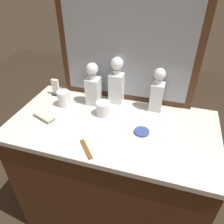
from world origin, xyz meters
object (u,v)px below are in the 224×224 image
object	(u,v)px
crystal_tumbler_left	(103,109)
napkin_holder	(56,88)
crystal_decanter_front	(93,88)
silver_brush_center	(44,116)
porcelain_dish	(142,132)
crystal_decanter_far_left	(117,85)
crystal_decanter_left	(157,94)
crystal_tumbler_right	(64,99)
tortoiseshell_comb	(86,149)

from	to	relation	value
crystal_tumbler_left	napkin_holder	world-z (taller)	napkin_holder
crystal_decanter_front	napkin_holder	xyz separation A→B (m)	(-0.28, 0.03, -0.06)
napkin_holder	silver_brush_center	bearing A→B (deg)	-75.83
porcelain_dish	crystal_decanter_front	bearing A→B (deg)	149.92
crystal_decanter_far_left	crystal_tumbler_left	world-z (taller)	crystal_decanter_far_left
crystal_decanter_front	silver_brush_center	distance (m)	0.33
crystal_tumbler_left	silver_brush_center	distance (m)	0.34
crystal_decanter_front	porcelain_dish	world-z (taller)	crystal_decanter_front
crystal_decanter_left	crystal_tumbler_right	bearing A→B (deg)	-167.78
crystal_decanter_far_left	napkin_holder	size ratio (longest dim) A/B	2.65
crystal_tumbler_left	crystal_decanter_far_left	bearing A→B (deg)	78.41
crystal_decanter_front	crystal_tumbler_right	xyz separation A→B (m)	(-0.17, -0.07, -0.06)
silver_brush_center	napkin_holder	world-z (taller)	napkin_holder
silver_brush_center	crystal_decanter_front	bearing A→B (deg)	47.64
crystal_decanter_left	tortoiseshell_comb	distance (m)	0.53
crystal_decanter_front	napkin_holder	world-z (taller)	crystal_decanter_front
crystal_tumbler_right	napkin_holder	bearing A→B (deg)	137.57
crystal_decanter_front	crystal_decanter_far_left	xyz separation A→B (m)	(0.13, 0.06, 0.01)
porcelain_dish	tortoiseshell_comb	xyz separation A→B (m)	(-0.23, -0.20, -0.00)
crystal_decanter_front	crystal_tumbler_right	distance (m)	0.19
crystal_decanter_front	crystal_tumbler_left	xyz separation A→B (m)	(0.10, -0.10, -0.07)
crystal_decanter_left	crystal_decanter_front	bearing A→B (deg)	-173.45
crystal_decanter_left	porcelain_dish	bearing A→B (deg)	-98.83
crystal_decanter_far_left	tortoiseshell_comb	world-z (taller)	crystal_decanter_far_left
crystal_tumbler_right	crystal_decanter_far_left	bearing A→B (deg)	24.99
crystal_decanter_front	silver_brush_center	bearing A→B (deg)	-132.36
crystal_decanter_left	crystal_decanter_far_left	bearing A→B (deg)	175.40
crystal_decanter_left	silver_brush_center	distance (m)	0.66
porcelain_dish	tortoiseshell_comb	distance (m)	0.30
porcelain_dish	tortoiseshell_comb	bearing A→B (deg)	-139.15
napkin_holder	crystal_decanter_left	bearing A→B (deg)	1.52
napkin_holder	crystal_decanter_far_left	bearing A→B (deg)	5.25
porcelain_dish	napkin_holder	xyz separation A→B (m)	(-0.62, 0.22, 0.04)
crystal_decanter_far_left	napkin_holder	distance (m)	0.42
crystal_decanter_left	crystal_decanter_far_left	xyz separation A→B (m)	(-0.25, 0.02, 0.01)
crystal_decanter_left	tortoiseshell_comb	xyz separation A→B (m)	(-0.27, -0.44, -0.10)
crystal_decanter_far_left	porcelain_dish	distance (m)	0.35
crystal_tumbler_left	silver_brush_center	xyz separation A→B (m)	(-0.31, -0.13, -0.02)
crystal_tumbler_right	crystal_tumbler_left	bearing A→B (deg)	-5.08
crystal_decanter_far_left	silver_brush_center	size ratio (longest dim) A/B	1.97
crystal_tumbler_left	crystal_tumbler_right	world-z (taller)	crystal_tumbler_right
crystal_decanter_front	tortoiseshell_comb	world-z (taller)	crystal_decanter_front
tortoiseshell_comb	silver_brush_center	bearing A→B (deg)	153.09
crystal_decanter_left	silver_brush_center	size ratio (longest dim) A/B	1.79
crystal_decanter_left	porcelain_dish	world-z (taller)	crystal_decanter_left
porcelain_dish	tortoiseshell_comb	world-z (taller)	porcelain_dish
crystal_decanter_left	crystal_tumbler_left	bearing A→B (deg)	-153.36
crystal_tumbler_right	tortoiseshell_comb	distance (m)	0.43
porcelain_dish	napkin_holder	bearing A→B (deg)	160.11
crystal_decanter_left	crystal_tumbler_left	world-z (taller)	crystal_decanter_left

